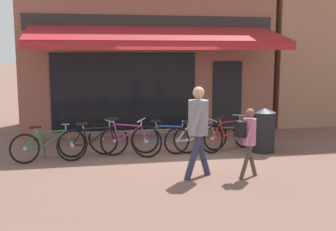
% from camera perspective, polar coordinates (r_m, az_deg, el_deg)
% --- Properties ---
extents(ground_plane, '(160.00, 160.00, 0.00)m').
position_cam_1_polar(ground_plane, '(9.86, 0.73, -5.31)').
color(ground_plane, brown).
extents(shop_front, '(7.45, 4.99, 5.56)m').
position_cam_1_polar(shop_front, '(13.57, -3.09, 10.29)').
color(shop_front, '#8E5647').
rests_on(shop_front, ground_plane).
extents(bike_rack_rail, '(4.62, 0.04, 0.57)m').
position_cam_1_polar(bike_rack_rail, '(9.86, -3.28, -2.43)').
color(bike_rack_rail, '#47494F').
rests_on(bike_rack_rail, ground_plane).
extents(bicycle_green, '(1.64, 0.80, 0.81)m').
position_cam_1_polar(bicycle_green, '(9.66, -15.86, -3.82)').
color(bicycle_green, black).
rests_on(bicycle_green, ground_plane).
extents(bicycle_black, '(1.62, 0.67, 0.84)m').
position_cam_1_polar(bicycle_black, '(9.59, -10.04, -3.54)').
color(bicycle_black, black).
rests_on(bicycle_black, ground_plane).
extents(bicycle_purple, '(1.63, 0.86, 0.88)m').
position_cam_1_polar(bicycle_purple, '(9.68, -5.94, -3.21)').
color(bicycle_purple, black).
rests_on(bicycle_purple, ground_plane).
extents(bicycle_blue, '(1.63, 0.54, 0.82)m').
position_cam_1_polar(bicycle_blue, '(9.94, -0.28, -3.12)').
color(bicycle_blue, black).
rests_on(bicycle_blue, ground_plane).
extents(bicycle_silver, '(1.64, 0.52, 0.79)m').
position_cam_1_polar(bicycle_silver, '(10.01, 3.86, -3.05)').
color(bicycle_silver, black).
rests_on(bicycle_silver, ground_plane).
extents(bicycle_red, '(1.66, 0.89, 0.86)m').
position_cam_1_polar(bicycle_red, '(10.32, 8.17, -2.61)').
color(bicycle_red, black).
rests_on(bicycle_red, ground_plane).
extents(pedestrian_adult, '(0.59, 0.64, 1.75)m').
position_cam_1_polar(pedestrian_adult, '(7.92, 4.10, -0.90)').
color(pedestrian_adult, '#282D47').
rests_on(pedestrian_adult, ground_plane).
extents(pedestrian_child, '(0.49, 0.42, 1.34)m').
position_cam_1_polar(pedestrian_child, '(8.05, 10.78, -2.50)').
color(pedestrian_child, '#47382D').
rests_on(pedestrian_child, ground_plane).
extents(litter_bin, '(0.55, 0.55, 1.07)m').
position_cam_1_polar(litter_bin, '(10.27, 12.80, -1.91)').
color(litter_bin, black).
rests_on(litter_bin, ground_plane).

